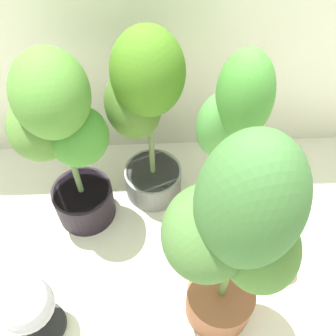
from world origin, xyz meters
name	(u,v)px	position (x,y,z in m)	size (l,w,h in m)	color
ground_plane	(149,292)	(0.00, 0.00, 0.00)	(8.00, 8.00, 0.00)	silver
potted_plant_front_right	(234,240)	(0.27, -0.08, 0.61)	(0.47, 0.40, 1.04)	#9A583B
potted_plant_back_center	(145,112)	(0.01, 0.54, 0.54)	(0.37, 0.34, 0.92)	gray
potted_plant_back_right	(232,132)	(0.35, 0.41, 0.54)	(0.31, 0.27, 0.91)	#332421
potted_plant_back_left	(62,137)	(-0.31, 0.42, 0.54)	(0.46, 0.37, 0.92)	black
floor_fan	(28,307)	(-0.43, -0.12, 0.23)	(0.24, 0.24, 0.35)	black
nutrient_bottle	(280,253)	(0.56, 0.09, 0.13)	(0.10, 0.10, 0.28)	#C74F2E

